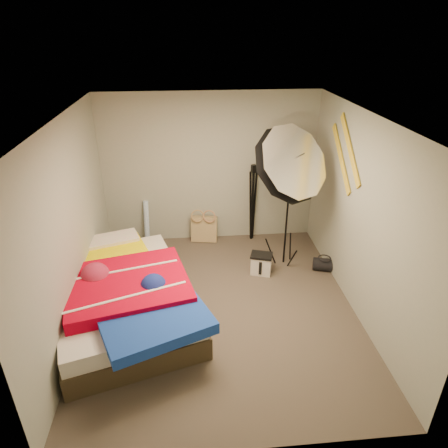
{
  "coord_description": "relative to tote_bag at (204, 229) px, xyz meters",
  "views": [
    {
      "loc": [
        -0.35,
        -4.24,
        3.41
      ],
      "look_at": [
        0.1,
        0.6,
        0.95
      ],
      "focal_mm": 32.0,
      "sensor_mm": 36.0,
      "label": 1
    }
  ],
  "objects": [
    {
      "name": "wall_front",
      "position": [
        0.12,
        -3.88,
        1.03
      ],
      "size": [
        3.5,
        0.0,
        3.5
      ],
      "primitive_type": "plane",
      "rotation": [
        -1.57,
        0.0,
        0.0
      ],
      "color": "gray",
      "rests_on": "floor"
    },
    {
      "name": "tote_bag",
      "position": [
        0.0,
        0.0,
        0.0
      ],
      "size": [
        0.47,
        0.26,
        0.46
      ],
      "primitive_type": "cube",
      "rotation": [
        -0.14,
        0.0,
        -0.17
      ],
      "color": "tan",
      "rests_on": "floor"
    },
    {
      "name": "bed",
      "position": [
        -1.11,
        -1.93,
        0.11
      ],
      "size": [
        2.23,
        2.69,
        0.67
      ],
      "color": "#3F3321",
      "rests_on": "floor"
    },
    {
      "name": "wall_back",
      "position": [
        0.12,
        0.12,
        1.03
      ],
      "size": [
        3.5,
        0.0,
        3.5
      ],
      "primitive_type": "plane",
      "rotation": [
        1.57,
        0.0,
        0.0
      ],
      "color": "gray",
      "rests_on": "floor"
    },
    {
      "name": "wall_stripe_upper",
      "position": [
        1.85,
        -1.28,
        1.73
      ],
      "size": [
        0.02,
        0.91,
        0.78
      ],
      "primitive_type": "cube",
      "rotation": [
        0.7,
        0.0,
        0.0
      ],
      "color": "gold",
      "rests_on": "wall_right"
    },
    {
      "name": "camera_case",
      "position": [
        0.81,
        -1.1,
        -0.07
      ],
      "size": [
        0.35,
        0.29,
        0.3
      ],
      "primitive_type": "cube",
      "rotation": [
        0.0,
        0.0,
        -0.3
      ],
      "color": "silver",
      "rests_on": "floor"
    },
    {
      "name": "wall_right",
      "position": [
        1.87,
        -1.88,
        1.03
      ],
      "size": [
        0.0,
        4.0,
        4.0
      ],
      "primitive_type": "plane",
      "rotation": [
        1.57,
        0.0,
        -1.57
      ],
      "color": "gray",
      "rests_on": "floor"
    },
    {
      "name": "ceiling",
      "position": [
        0.12,
        -1.88,
        2.28
      ],
      "size": [
        4.0,
        4.0,
        0.0
      ],
      "primitive_type": "plane",
      "rotation": [
        3.14,
        0.0,
        0.0
      ],
      "color": "silver",
      "rests_on": "wall_back"
    },
    {
      "name": "duffel_bag",
      "position": [
        1.77,
        -1.11,
        -0.12
      ],
      "size": [
        0.36,
        0.28,
        0.2
      ],
      "primitive_type": "cylinder",
      "rotation": [
        0.0,
        1.57,
        -0.29
      ],
      "color": "black",
      "rests_on": "floor"
    },
    {
      "name": "floor",
      "position": [
        0.12,
        -1.88,
        -0.22
      ],
      "size": [
        4.0,
        4.0,
        0.0
      ],
      "primitive_type": "plane",
      "color": "brown",
      "rests_on": "ground"
    },
    {
      "name": "wall_left",
      "position": [
        -1.63,
        -1.88,
        1.03
      ],
      "size": [
        0.0,
        4.0,
        4.0
      ],
      "primitive_type": "plane",
      "rotation": [
        1.57,
        0.0,
        1.57
      ],
      "color": "gray",
      "rests_on": "floor"
    },
    {
      "name": "wall_stripe_lower",
      "position": [
        1.85,
        -1.03,
        1.53
      ],
      "size": [
        0.02,
        0.91,
        0.78
      ],
      "primitive_type": "cube",
      "rotation": [
        0.7,
        0.0,
        0.0
      ],
      "color": "gold",
      "rests_on": "wall_right"
    },
    {
      "name": "wrapping_roll",
      "position": [
        -0.97,
        0.02,
        0.15
      ],
      "size": [
        0.12,
        0.22,
        0.75
      ],
      "primitive_type": "cylinder",
      "rotation": [
        -0.17,
        0.0,
        -0.14
      ],
      "color": "#6A9DDB",
      "rests_on": "floor"
    },
    {
      "name": "photo_umbrella",
      "position": [
        1.11,
        -1.04,
        1.46
      ],
      "size": [
        1.13,
        1.24,
        2.34
      ],
      "color": "black",
      "rests_on": "floor"
    },
    {
      "name": "camera_tripod",
      "position": [
        0.83,
        -0.0,
        0.55
      ],
      "size": [
        0.09,
        0.09,
        1.35
      ],
      "color": "black",
      "rests_on": "floor"
    }
  ]
}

